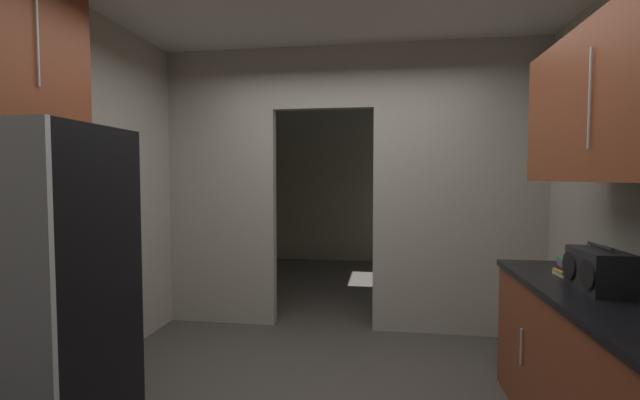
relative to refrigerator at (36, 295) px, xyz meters
name	(u,v)px	position (x,y,z in m)	size (l,w,h in m)	color
kitchen_partition	(355,181)	(1.49, 2.20, 0.58)	(3.64, 0.12, 2.73)	#ADA899
adjoining_room_shell	(361,185)	(1.43, 4.52, 0.50)	(3.64, 3.49, 2.73)	gray
refrigerator	(36,295)	(0.00, 0.00, 0.00)	(0.77, 0.71, 1.74)	black
lower_cabinet_run	(621,391)	(2.92, 0.28, -0.42)	(0.66, 2.00, 0.89)	brown
upper_cabinet_counterside	(632,97)	(2.92, 0.28, 0.98)	(0.36, 1.80, 0.80)	brown
upper_cabinet_fridgeside	(7,34)	(-0.21, 0.10, 1.37)	(0.36, 0.84, 0.95)	brown
boombox	(599,270)	(2.88, 0.45, 0.13)	(0.21, 0.36, 0.24)	black
book_stack	(569,268)	(2.87, 0.78, 0.07)	(0.14, 0.16, 0.11)	beige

